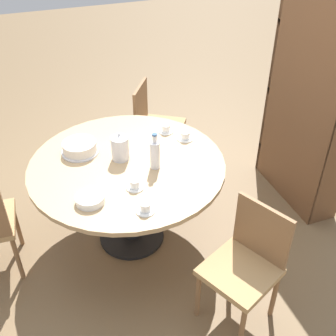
% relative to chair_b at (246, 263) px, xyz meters
% --- Properties ---
extents(ground_plane, '(14.00, 14.00, 0.00)m').
position_rel_chair_b_xyz_m(ground_plane, '(-0.93, -0.51, -0.47)').
color(ground_plane, brown).
extents(dining_table, '(1.44, 1.44, 0.75)m').
position_rel_chair_b_xyz_m(dining_table, '(-0.93, -0.51, 0.14)').
color(dining_table, black).
rests_on(dining_table, ground_plane).
extents(chair_b, '(0.56, 0.56, 0.86)m').
position_rel_chair_b_xyz_m(chair_b, '(0.00, 0.00, 0.00)').
color(chair_b, olive).
rests_on(chair_b, ground_plane).
extents(chair_c, '(0.58, 0.58, 0.86)m').
position_rel_chair_b_xyz_m(chair_c, '(-1.86, 0.02, 0.00)').
color(chair_c, olive).
rests_on(chair_c, ground_plane).
extents(bookshelf, '(0.90, 0.28, 1.81)m').
position_rel_chair_b_xyz_m(bookshelf, '(-1.00, 1.07, 0.41)').
color(bookshelf, brown).
rests_on(bookshelf, ground_plane).
extents(coffee_pot, '(0.13, 0.13, 0.22)m').
position_rel_chair_b_xyz_m(coffee_pot, '(-1.00, -0.53, 0.38)').
color(coffee_pot, silver).
rests_on(coffee_pot, dining_table).
extents(water_bottle, '(0.07, 0.07, 0.28)m').
position_rel_chair_b_xyz_m(water_bottle, '(-0.81, -0.33, 0.39)').
color(water_bottle, silver).
rests_on(water_bottle, dining_table).
extents(cake_main, '(0.28, 0.28, 0.09)m').
position_rel_chair_b_xyz_m(cake_main, '(-1.19, -0.80, 0.32)').
color(cake_main, silver).
rests_on(cake_main, dining_table).
extents(cup_a, '(0.12, 0.12, 0.07)m').
position_rel_chair_b_xyz_m(cup_a, '(-1.25, -0.09, 0.31)').
color(cup_a, white).
rests_on(cup_a, dining_table).
extents(cup_b, '(0.12, 0.12, 0.07)m').
position_rel_chair_b_xyz_m(cup_b, '(-1.09, 0.01, 0.31)').
color(cup_b, white).
rests_on(cup_b, dining_table).
extents(cup_c, '(0.12, 0.12, 0.07)m').
position_rel_chair_b_xyz_m(cup_c, '(-0.63, -0.53, 0.31)').
color(cup_c, white).
rests_on(cup_c, dining_table).
extents(cup_d, '(0.12, 0.12, 0.07)m').
position_rel_chair_b_xyz_m(cup_d, '(-0.39, -0.54, 0.31)').
color(cup_d, white).
rests_on(cup_d, dining_table).
extents(plate_stack, '(0.19, 0.19, 0.05)m').
position_rel_chair_b_xyz_m(plate_stack, '(-0.59, -0.85, 0.30)').
color(plate_stack, white).
rests_on(plate_stack, dining_table).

